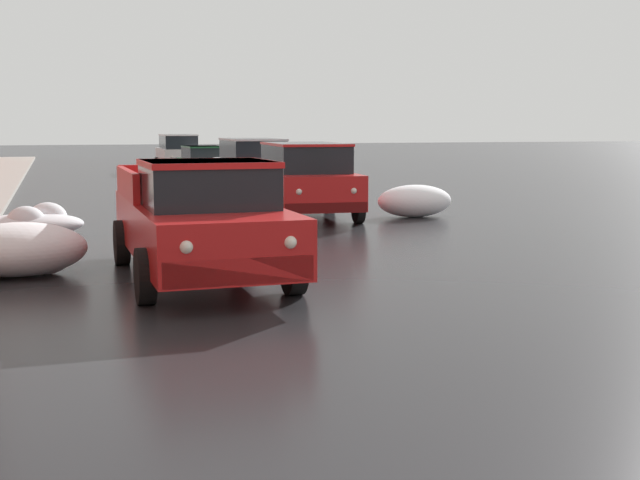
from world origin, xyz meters
TOP-DOWN VIEW (x-y plane):
  - snow_bank_near_corner_left at (-4.24, 15.29)m, footprint 2.13×1.20m
  - snow_bank_along_left_kerb at (4.68, 16.23)m, footprint 1.91×1.07m
  - snow_bank_mid_block_left at (-4.28, 10.56)m, footprint 2.01×1.46m
  - snow_bank_near_corner_right at (4.68, 29.86)m, footprint 2.29×1.21m
  - pickup_truck_red_approaching_near_lane at (-1.78, 9.43)m, footprint 2.21×5.44m
  - suv_red_parked_kerbside_close at (2.02, 16.86)m, footprint 2.37×4.70m
  - suv_silver_parked_kerbside_mid at (2.38, 24.06)m, footprint 2.23×4.67m
  - sedan_green_parked_far_down_block at (1.97, 30.90)m, footprint 1.96×4.27m
  - suv_white_queued_behind_truck at (1.96, 38.16)m, footprint 2.04×4.48m

SIDE VIEW (x-z plane):
  - snow_bank_near_corner_left at x=-4.24m, z-range -0.07..0.59m
  - snow_bank_near_corner_right at x=4.68m, z-range -0.11..0.65m
  - snow_bank_along_left_kerb at x=4.68m, z-range -0.01..0.79m
  - snow_bank_mid_block_left at x=-4.28m, z-range -0.01..0.79m
  - sedan_green_parked_far_down_block at x=1.97m, z-range 0.04..1.46m
  - pickup_truck_red_approaching_near_lane at x=-1.78m, z-range 0.00..1.76m
  - suv_white_queued_behind_truck at x=1.96m, z-range 0.08..1.90m
  - suv_red_parked_kerbside_close at x=2.02m, z-range 0.08..1.90m
  - suv_silver_parked_kerbside_mid at x=2.38m, z-range 0.08..1.90m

